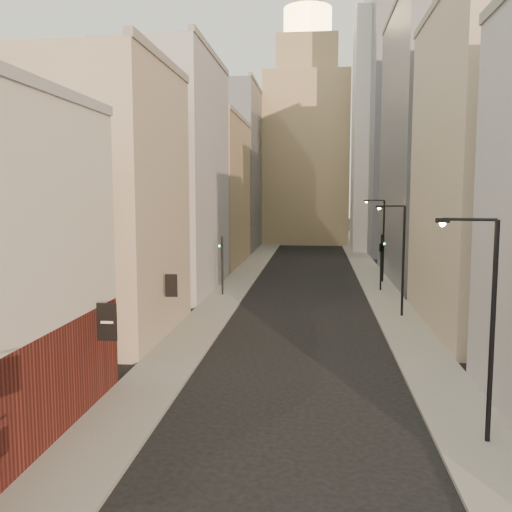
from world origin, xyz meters
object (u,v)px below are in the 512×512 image
(clock_tower, at_px, (306,139))
(streetlamp_near, at_px, (487,318))
(streetlamp_mid, at_px, (400,254))
(streetlamp_far, at_px, (381,236))
(traffic_light_right, at_px, (381,247))
(traffic_light_left, at_px, (222,256))
(white_tower, at_px, (381,122))

(clock_tower, bearing_deg, streetlamp_near, -84.56)
(streetlamp_mid, height_order, streetlamp_far, streetlamp_far)
(clock_tower, xyz_separation_m, streetlamp_mid, (7.60, -59.53, -13.20))
(streetlamp_mid, relative_size, streetlamp_far, 0.98)
(traffic_light_right, bearing_deg, traffic_light_left, 4.39)
(streetlamp_mid, bearing_deg, streetlamp_near, -90.00)
(white_tower, distance_m, streetlamp_mid, 47.81)
(streetlamp_near, relative_size, streetlamp_mid, 1.01)
(streetlamp_mid, height_order, traffic_light_right, streetlamp_mid)
(streetlamp_near, height_order, streetlamp_far, streetlamp_far)
(streetlamp_mid, distance_m, traffic_light_left, 15.19)
(white_tower, distance_m, traffic_light_right, 38.33)
(streetlamp_near, xyz_separation_m, streetlamp_mid, (0.02, 20.07, -0.03))
(streetlamp_far, bearing_deg, traffic_light_right, -73.42)
(streetlamp_near, bearing_deg, traffic_light_right, 100.82)
(traffic_light_right, bearing_deg, clock_tower, -91.49)
(streetlamp_mid, bearing_deg, clock_tower, 97.33)
(clock_tower, height_order, streetlamp_far, clock_tower)
(streetlamp_far, xyz_separation_m, traffic_light_right, (-0.53, -5.00, -0.61))
(streetlamp_near, relative_size, streetlamp_far, 0.99)
(streetlamp_mid, relative_size, traffic_light_right, 1.55)
(traffic_light_left, bearing_deg, traffic_light_right, -167.28)
(streetlamp_mid, height_order, traffic_light_left, streetlamp_mid)
(traffic_light_left, xyz_separation_m, traffic_light_right, (13.39, 3.46, 0.57))
(streetlamp_near, distance_m, streetlamp_mid, 20.07)
(streetlamp_near, bearing_deg, clock_tower, 106.05)
(streetlamp_far, height_order, traffic_light_left, streetlamp_far)
(streetlamp_far, bearing_deg, streetlamp_mid, -68.85)
(streetlamp_near, distance_m, traffic_light_left, 30.13)
(white_tower, height_order, streetlamp_far, white_tower)
(traffic_light_right, bearing_deg, streetlamp_far, -106.20)
(white_tower, distance_m, streetlamp_near, 67.20)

